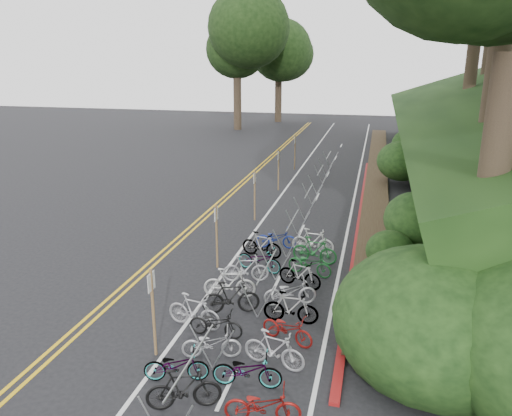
{
  "coord_description": "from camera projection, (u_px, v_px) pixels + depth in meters",
  "views": [
    {
      "loc": [
        6.24,
        -11.87,
        7.76
      ],
      "look_at": [
        1.2,
        8.83,
        1.3
      ],
      "focal_mm": 35.0,
      "sensor_mm": 36.0,
      "label": 1
    }
  ],
  "objects": [
    {
      "name": "road_markings",
      "position": [
        251.0,
        226.0,
        23.94
      ],
      "size": [
        7.47,
        80.0,
        0.01
      ],
      "color": "gold",
      "rests_on": "ground"
    },
    {
      "name": "signposts_rest",
      "position": [
        268.0,
        178.0,
        27.17
      ],
      "size": [
        0.08,
        18.4,
        2.5
      ],
      "color": "brown",
      "rests_on": "ground"
    },
    {
      "name": "bike_racks_rest",
      "position": [
        309.0,
        196.0,
        25.86
      ],
      "size": [
        1.14,
        23.0,
        1.17
      ],
      "color": "gray",
      "rests_on": "ground"
    },
    {
      "name": "red_curb",
      "position": [
        360.0,
        220.0,
        24.55
      ],
      "size": [
        0.25,
        28.0,
        0.1
      ],
      "primitive_type": "cube",
      "color": "maroon",
      "rests_on": "ground"
    },
    {
      "name": "embankment",
      "position": [
        496.0,
        151.0,
        28.72
      ],
      "size": [
        14.3,
        48.14,
        9.11
      ],
      "color": "black",
      "rests_on": "ground"
    },
    {
      "name": "bike_front",
      "position": [
        194.0,
        311.0,
        14.82
      ],
      "size": [
        0.81,
        1.83,
        1.06
      ],
      "primitive_type": "imported",
      "rotation": [
        0.0,
        0.0,
        1.39
      ],
      "color": "#9E9EA3",
      "rests_on": "ground"
    },
    {
      "name": "ground",
      "position": [
        146.0,
        332.0,
        14.7
      ],
      "size": [
        120.0,
        120.0,
        0.0
      ],
      "primitive_type": "plane",
      "color": "black",
      "rests_on": "ground"
    },
    {
      "name": "bike_rack_front",
      "position": [
        192.0,
        372.0,
        11.28
      ],
      "size": [
        1.19,
        3.07,
        1.28
      ],
      "color": "gray",
      "rests_on": "ground"
    },
    {
      "name": "signpost_near",
      "position": [
        153.0,
        307.0,
        13.16
      ],
      "size": [
        0.08,
        0.4,
        2.51
      ],
      "color": "brown",
      "rests_on": "ground"
    },
    {
      "name": "bike_valet",
      "position": [
        264.0,
        294.0,
        16.0
      ],
      "size": [
        3.41,
        12.19,
        1.09
      ],
      "color": "black",
      "rests_on": "ground"
    }
  ]
}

